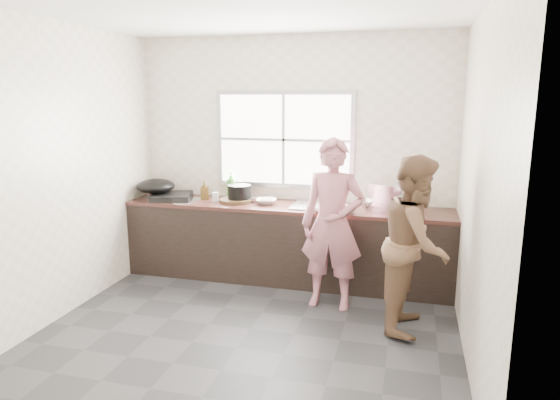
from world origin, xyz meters
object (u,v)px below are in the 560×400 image
(dish_rack, at_px, (389,198))
(pot_lid_right, at_px, (192,199))
(bottle_green, at_px, (231,185))
(bottle_brown_short, at_px, (240,190))
(cutting_board, at_px, (236,200))
(pot_lid_left, at_px, (183,202))
(person_side, at_px, (416,244))
(glass_jar, at_px, (215,197))
(bottle_brown_tall, at_px, (205,191))
(bowl_crabs, at_px, (346,210))
(bowl_held, at_px, (321,208))
(burner, at_px, (172,196))
(wok, at_px, (156,186))
(plate_food, at_px, (236,202))
(bowl_mince, at_px, (266,201))
(black_pot, at_px, (240,193))
(woman, at_px, (332,230))

(dish_rack, bearing_deg, pot_lid_right, -158.56)
(bottle_green, distance_m, bottle_brown_short, 0.13)
(cutting_board, relative_size, pot_lid_left, 1.45)
(person_side, relative_size, glass_jar, 14.96)
(bottle_brown_tall, bearing_deg, pot_lid_left, -125.16)
(bowl_crabs, bearing_deg, bowl_held, 180.00)
(bottle_brown_short, bearing_deg, pot_lid_right, -154.15)
(burner, xyz_separation_m, wok, (-0.21, 0.01, 0.11))
(plate_food, bearing_deg, wok, 179.10)
(bottle_brown_short, height_order, wok, wok)
(bowl_held, relative_size, plate_food, 1.09)
(cutting_board, xyz_separation_m, wok, (-0.98, -0.03, 0.12))
(bowl_mince, relative_size, wok, 0.52)
(black_pot, bearing_deg, pot_lid_right, -174.89)
(cutting_board, bearing_deg, pot_lid_left, -164.03)
(pot_lid_left, bearing_deg, glass_jar, 23.15)
(woman, height_order, bowl_mince, woman)
(bowl_held, relative_size, wok, 0.50)
(bottle_brown_short, xyz_separation_m, dish_rack, (1.72, -0.26, 0.05))
(bowl_held, xyz_separation_m, pot_lid_right, (-1.55, 0.20, -0.03))
(plate_food, height_order, burner, burner)
(pot_lid_right, bearing_deg, pot_lid_left, -105.16)
(bowl_held, height_order, burner, bowl_held)
(black_pot, xyz_separation_m, dish_rack, (1.66, -0.07, 0.05))
(bottle_brown_tall, height_order, pot_lid_left, bottle_brown_tall)
(bowl_held, relative_size, glass_jar, 2.10)
(black_pot, height_order, bottle_brown_short, black_pot)
(plate_food, xyz_separation_m, pot_lid_left, (-0.59, -0.12, -0.00))
(plate_food, relative_size, dish_rack, 0.52)
(black_pot, xyz_separation_m, pot_lid_left, (-0.61, -0.20, -0.09))
(cutting_board, height_order, bottle_brown_short, bottle_brown_short)
(cutting_board, relative_size, bowl_crabs, 2.13)
(bowl_crabs, xyz_separation_m, pot_lid_left, (-1.85, 0.04, -0.02))
(bottle_green, relative_size, bottle_brown_short, 1.71)
(cutting_board, height_order, burner, burner)
(bottle_brown_tall, bearing_deg, cutting_board, -10.02)
(bowl_mince, distance_m, bottle_brown_tall, 0.77)
(pot_lid_right, bearing_deg, cutting_board, 1.47)
(person_side, xyz_separation_m, pot_lid_right, (-2.51, 0.86, 0.09))
(bowl_held, xyz_separation_m, bottle_green, (-1.15, 0.44, 0.12))
(pot_lid_left, bearing_deg, bottle_brown_short, 35.92)
(burner, height_order, pot_lid_right, burner)
(bowl_crabs, bearing_deg, person_side, -43.31)
(cutting_board, xyz_separation_m, bowl_held, (1.01, -0.21, 0.02))
(bowl_crabs, height_order, pot_lid_left, bowl_crabs)
(wok, distance_m, pot_lid_right, 0.47)
(woman, height_order, bowl_crabs, woman)
(bowl_crabs, distance_m, black_pot, 1.26)
(bottle_green, height_order, bottle_brown_tall, bottle_green)
(glass_jar, bearing_deg, person_side, -21.04)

